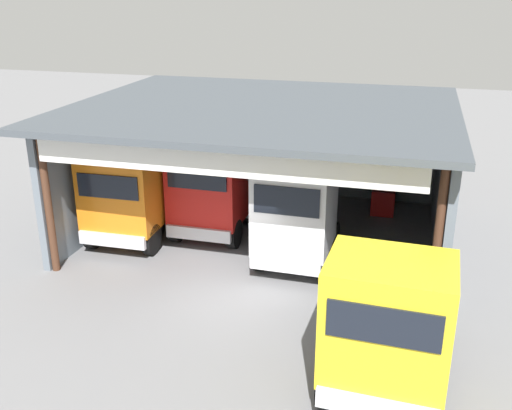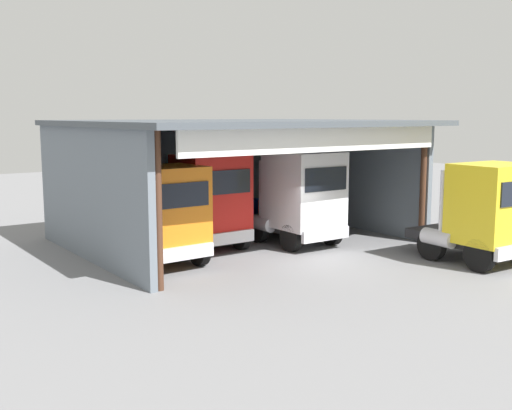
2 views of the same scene
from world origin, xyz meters
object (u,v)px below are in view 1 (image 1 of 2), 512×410
Objects in this scene: truck_white_center_left_bay at (296,209)px; tool_cart at (383,203)px; truck_red_left_bay at (210,188)px; oil_drum at (384,194)px; truck_yellow_center_right_bay at (386,326)px; truck_orange_right_bay at (127,196)px.

truck_white_center_left_bay is 4.46× the size of tool_cart.
truck_red_left_bay reaches higher than tool_cart.
oil_drum is at bearing 91.95° from tool_cart.
truck_red_left_bay is 3.66m from truck_white_center_left_bay.
oil_drum is at bearing -138.82° from truck_red_left_bay.
truck_white_center_left_bay is 5.96m from tool_cart.
truck_yellow_center_right_bay is 11.31m from tool_cart.
oil_drum is 1.20m from tool_cart.
truck_yellow_center_right_bay is at bearing 118.96° from truck_white_center_left_bay.
oil_drum is at bearing -144.11° from truck_orange_right_bay.
oil_drum is (2.42, 6.45, -1.47)m from truck_white_center_left_bay.
truck_red_left_bay is 5.15× the size of oil_drum.
truck_yellow_center_right_bay reaches higher than oil_drum.
truck_white_center_left_bay reaches higher than truck_yellow_center_right_bay.
truck_yellow_center_right_bay is at bearing 131.81° from truck_red_left_bay.
tool_cart is (-0.72, 11.22, -1.29)m from truck_yellow_center_right_bay.
truck_white_center_left_bay is (3.37, -1.43, 0.08)m from truck_red_left_bay.
truck_white_center_left_bay is at bearing -59.44° from truck_yellow_center_right_bay.
truck_white_center_left_bay is at bearing 157.32° from truck_red_left_bay.
oil_drum is at bearing -83.97° from truck_yellow_center_right_bay.
truck_white_center_left_bay is 7.04m from oil_drum.
truck_yellow_center_right_bay is 4.22× the size of tool_cart.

